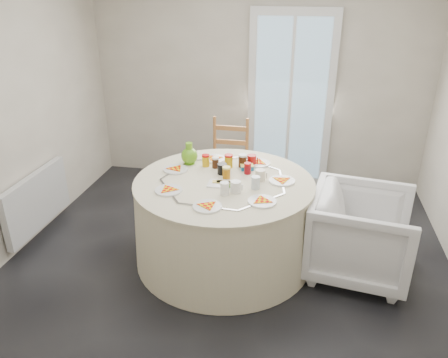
% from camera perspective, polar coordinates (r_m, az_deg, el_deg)
% --- Properties ---
extents(floor, '(4.00, 4.00, 0.00)m').
position_cam_1_polar(floor, '(4.02, 0.30, -11.44)').
color(floor, black).
rests_on(floor, ground).
extents(wall_back, '(4.00, 0.02, 2.60)m').
position_cam_1_polar(wall_back, '(5.34, 4.45, 13.03)').
color(wall_back, '#BCB5A3').
rests_on(wall_back, floor).
extents(glass_door, '(1.00, 0.08, 2.10)m').
position_cam_1_polar(glass_door, '(5.31, 8.64, 10.01)').
color(glass_door, silver).
rests_on(glass_door, floor).
extents(radiator, '(0.07, 1.00, 0.55)m').
position_cam_1_polar(radiator, '(4.68, -23.24, -2.64)').
color(radiator, silver).
rests_on(radiator, floor).
extents(table, '(1.61, 1.61, 0.82)m').
position_cam_1_polar(table, '(3.96, 0.00, -5.60)').
color(table, beige).
rests_on(table, floor).
extents(wooden_chair, '(0.44, 0.42, 0.98)m').
position_cam_1_polar(wooden_chair, '(4.90, 0.49, 1.87)').
color(wooden_chair, '#AF6C39').
rests_on(wooden_chair, floor).
extents(armchair, '(0.88, 0.92, 0.85)m').
position_cam_1_polar(armchair, '(3.93, 17.41, -6.86)').
color(armchair, silver).
rests_on(armchair, floor).
extents(place_settings, '(1.58, 1.58, 0.02)m').
position_cam_1_polar(place_settings, '(3.77, 0.00, -0.41)').
color(place_settings, white).
rests_on(place_settings, table).
extents(jar_cluster, '(0.52, 0.39, 0.14)m').
position_cam_1_polar(jar_cluster, '(3.97, 0.16, 1.72)').
color(jar_cluster, brown).
rests_on(jar_cluster, table).
extents(butter_tub, '(0.14, 0.12, 0.05)m').
position_cam_1_polar(butter_tub, '(4.00, 3.03, 1.27)').
color(butter_tub, '#146FA1').
rests_on(butter_tub, table).
extents(green_pitcher, '(0.21, 0.21, 0.20)m').
position_cam_1_polar(green_pitcher, '(4.10, -4.55, 3.14)').
color(green_pitcher, '#5BA118').
rests_on(green_pitcher, table).
extents(cheese_platter, '(0.26, 0.17, 0.03)m').
position_cam_1_polar(cheese_platter, '(3.70, -0.14, -0.89)').
color(cheese_platter, white).
rests_on(cheese_platter, table).
extents(mugs_glasses, '(0.85, 0.85, 0.12)m').
position_cam_1_polar(mugs_glasses, '(3.76, 2.09, 0.12)').
color(mugs_glasses, gray).
rests_on(mugs_glasses, table).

